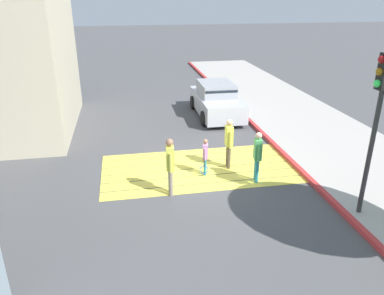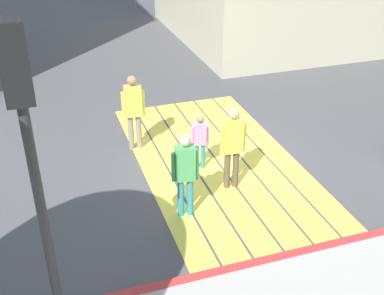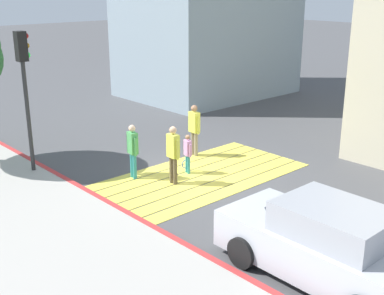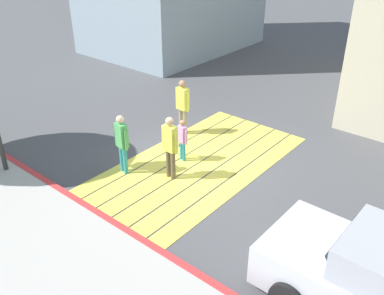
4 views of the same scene
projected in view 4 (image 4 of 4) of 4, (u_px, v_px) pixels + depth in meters
The scene contains 8 objects.
ground_plane at pixel (198, 164), 11.46m from camera, with size 120.00×120.00×0.00m, color #4C4C4F.
crosswalk_stripes at pixel (198, 163), 11.45m from camera, with size 6.40×3.25×0.01m.
sidewalk_west at pixel (6, 281), 7.65m from camera, with size 4.80×40.00×0.12m, color #ADA8A0.
curb_painted at pixel (106, 219), 9.23m from camera, with size 0.16×40.00×0.13m, color #BC3333.
pedestrian_adult_lead at pixel (170, 144), 10.36m from camera, with size 0.24×0.50×1.71m.
pedestrian_adult_trailing at pixel (122, 140), 10.62m from camera, with size 0.26×0.48×1.64m.
pedestrian_adult_side at pixel (183, 103), 12.60m from camera, with size 0.25×0.51×1.74m.
pedestrian_child_with_racket at pixel (182, 138), 11.30m from camera, with size 0.32×0.39×1.22m.
Camera 4 is at (-7.67, -6.16, 5.89)m, focal length 39.09 mm.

